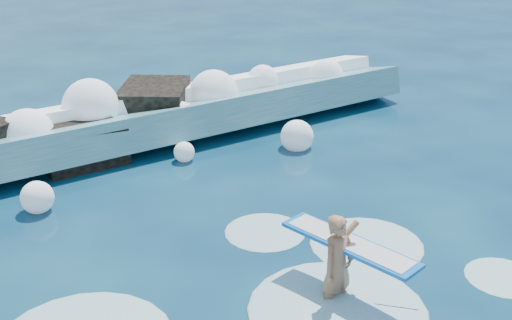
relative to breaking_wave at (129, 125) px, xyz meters
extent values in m
plane|color=#082743|center=(-0.85, -7.36, -0.54)|extent=(200.00, 200.00, 0.00)
cube|color=teal|center=(0.00, -0.16, -0.09)|extent=(18.04, 2.75, 1.51)
cube|color=white|center=(0.00, 0.64, 0.36)|extent=(18.04, 1.27, 0.70)
cube|color=black|center=(-1.59, -0.58, -0.14)|extent=(2.08, 1.63, 1.14)
cube|color=black|center=(1.11, 0.62, 0.02)|extent=(2.82, 2.92, 1.60)
imported|color=#A96E4F|center=(-0.06, -8.90, 0.08)|extent=(0.75, 0.54, 1.90)
cube|color=blue|center=(0.22, -8.85, 0.41)|extent=(1.10, 2.67, 0.07)
cube|color=silver|center=(0.22, -8.85, 0.43)|extent=(0.95, 2.44, 0.07)
cylinder|color=black|center=(0.12, -10.10, -0.09)|extent=(0.01, 0.91, 0.43)
sphere|color=white|center=(-2.70, 0.10, 0.24)|extent=(1.36, 1.36, 1.36)
sphere|color=white|center=(-0.87, 0.44, 0.57)|extent=(1.54, 1.54, 1.54)
sphere|color=white|center=(1.28, -0.60, 0.09)|extent=(1.02, 1.02, 1.02)
sphere|color=white|center=(2.70, -0.06, 0.43)|extent=(1.48, 1.48, 1.48)
sphere|color=white|center=(4.78, 0.38, 0.43)|extent=(1.01, 1.01, 1.01)
sphere|color=white|center=(6.84, -0.29, 0.41)|extent=(1.10, 1.10, 1.10)
sphere|color=white|center=(-3.36, -2.72, -0.21)|extent=(0.73, 0.73, 0.73)
sphere|color=white|center=(0.67, -1.97, -0.30)|extent=(0.55, 0.55, 0.55)
sphere|color=white|center=(3.68, -2.87, -0.22)|extent=(0.91, 0.91, 0.91)
ellipsoid|color=silver|center=(-0.28, -9.19, -0.54)|extent=(3.08, 3.08, 0.15)
ellipsoid|color=silver|center=(1.64, -7.85, -0.54)|extent=(2.29, 2.29, 0.11)
ellipsoid|color=silver|center=(0.24, -6.30, -0.54)|extent=(1.70, 1.70, 0.08)
ellipsoid|color=silver|center=(2.89, -10.13, -0.54)|extent=(1.40, 1.40, 0.07)
camera|label=1|loc=(-6.44, -15.88, 5.98)|focal=45.00mm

